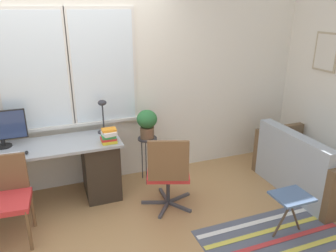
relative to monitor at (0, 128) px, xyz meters
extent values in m
plane|color=tan|center=(0.82, -0.43, -0.97)|extent=(14.00, 14.00, 0.00)
cube|color=white|center=(0.82, 0.26, 0.38)|extent=(9.00, 0.06, 2.70)
cube|color=silver|center=(0.41, 0.22, 0.55)|extent=(0.81, 0.02, 1.41)
cube|color=white|center=(0.41, 0.21, 0.55)|extent=(0.74, 0.01, 1.34)
cube|color=silver|center=(1.21, 0.22, 0.55)|extent=(0.81, 0.02, 1.41)
cube|color=white|center=(1.21, 0.21, 0.55)|extent=(0.74, 0.01, 1.34)
cube|color=silver|center=(0.81, 0.23, -0.14)|extent=(1.66, 0.11, 0.04)
cube|color=white|center=(4.02, -0.43, 0.38)|extent=(0.06, 9.00, 2.70)
cube|color=tan|center=(3.98, -0.47, 0.69)|extent=(0.02, 0.37, 0.50)
cube|color=silver|center=(3.97, -0.47, 0.69)|extent=(0.01, 0.32, 0.45)
cube|color=#9EA3A8|center=(0.21, -0.13, -0.24)|extent=(2.11, 0.61, 0.03)
cube|color=#33281E|center=(1.03, -0.13, -0.61)|extent=(0.40, 0.53, 0.71)
cylinder|color=black|center=(0.00, 0.00, -0.22)|extent=(0.17, 0.17, 0.02)
cylinder|color=black|center=(0.00, 0.00, -0.17)|extent=(0.05, 0.05, 0.08)
cube|color=black|center=(0.00, 0.00, 0.03)|extent=(0.53, 0.02, 0.34)
cube|color=navy|center=(0.00, -0.01, 0.03)|extent=(0.51, 0.01, 0.31)
cube|color=silver|center=(-0.01, -0.31, -0.22)|extent=(0.38, 0.15, 0.02)
ellipsoid|color=black|center=(0.24, -0.29, -0.21)|extent=(0.04, 0.06, 0.03)
cylinder|color=#2D2D33|center=(1.13, 0.04, -0.22)|extent=(0.16, 0.16, 0.01)
cylinder|color=#2D2D33|center=(1.13, 0.04, -0.04)|extent=(0.02, 0.02, 0.35)
ellipsoid|color=#2D2D33|center=(1.13, 0.04, 0.16)|extent=(0.11, 0.11, 0.07)
cube|color=yellow|center=(1.12, -0.29, -0.21)|extent=(0.17, 0.17, 0.03)
cube|color=red|center=(1.12, -0.29, -0.18)|extent=(0.17, 0.14, 0.03)
cube|color=green|center=(1.12, -0.30, -0.15)|extent=(0.16, 0.13, 0.04)
cube|color=white|center=(1.13, -0.31, -0.11)|extent=(0.17, 0.17, 0.04)
cube|color=orange|center=(1.13, -0.29, -0.07)|extent=(0.16, 0.12, 0.03)
cylinder|color=brown|center=(0.20, -0.91, -0.75)|extent=(0.04, 0.04, 0.44)
cylinder|color=brown|center=(0.23, -0.53, -0.75)|extent=(0.04, 0.04, 0.44)
cube|color=red|center=(0.03, -0.71, -0.53)|extent=(0.46, 0.44, 0.06)
cube|color=brown|center=(0.05, -0.49, -0.31)|extent=(0.39, 0.06, 0.39)
cube|color=#47474C|center=(1.57, -0.59, -0.96)|extent=(0.31, 0.14, 0.03)
cube|color=#47474C|center=(1.62, -0.77, -0.96)|extent=(0.23, 0.27, 0.03)
cube|color=#47474C|center=(1.81, -0.78, -0.96)|extent=(0.21, 0.29, 0.03)
cube|color=#47474C|center=(1.87, -0.60, -0.96)|extent=(0.32, 0.12, 0.03)
cube|color=#47474C|center=(1.73, -0.48, -0.96)|extent=(0.05, 0.32, 0.03)
cylinder|color=#333338|center=(1.72, -0.64, -0.76)|extent=(0.04, 0.04, 0.36)
cube|color=red|center=(1.72, -0.64, -0.55)|extent=(0.60, 0.59, 0.06)
cube|color=brown|center=(1.64, -0.87, -0.29)|extent=(0.42, 0.18, 0.46)
cube|color=#9EA8B2|center=(3.54, -0.94, -0.75)|extent=(0.77, 1.19, 0.43)
cube|color=#9EA8B2|center=(3.23, -0.94, -0.36)|extent=(0.16, 1.19, 0.36)
cube|color=brown|center=(3.54, -0.31, -0.66)|extent=(0.77, 0.09, 0.63)
cylinder|color=#333338|center=(1.66, -0.04, -0.36)|extent=(0.25, 0.25, 0.02)
cylinder|color=#333338|center=(1.77, -0.04, -0.67)|extent=(0.01, 0.01, 0.60)
cylinder|color=#333338|center=(1.61, 0.06, -0.67)|extent=(0.01, 0.01, 0.60)
cylinder|color=#333338|center=(1.61, -0.13, -0.67)|extent=(0.01, 0.01, 0.60)
cylinder|color=brown|center=(1.66, -0.04, -0.27)|extent=(0.18, 0.18, 0.15)
ellipsoid|color=#2D7038|center=(1.66, -0.04, -0.09)|extent=(0.26, 0.26, 0.23)
cube|color=#565B6B|center=(2.51, -1.58, -0.97)|extent=(1.51, 0.74, 0.01)
cube|color=#DBCC4C|center=(2.51, -1.83, -0.96)|extent=(1.48, 0.06, 0.00)
cube|color=#C63838|center=(2.51, -1.67, -0.96)|extent=(1.48, 0.06, 0.00)
cube|color=#DBCC4C|center=(2.51, -1.50, -0.96)|extent=(1.48, 0.06, 0.00)
cube|color=white|center=(2.51, -1.34, -0.96)|extent=(1.48, 0.06, 0.00)
cube|color=slate|center=(2.68, -1.59, -0.53)|extent=(0.37, 0.31, 0.02)
cylinder|color=#4C3D2D|center=(2.61, -1.59, -0.75)|extent=(0.23, 0.02, 0.44)
cylinder|color=#4C3D2D|center=(2.74, -1.59, -0.75)|extent=(0.23, 0.02, 0.44)
camera|label=1|loc=(0.53, -3.78, 1.26)|focal=35.00mm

